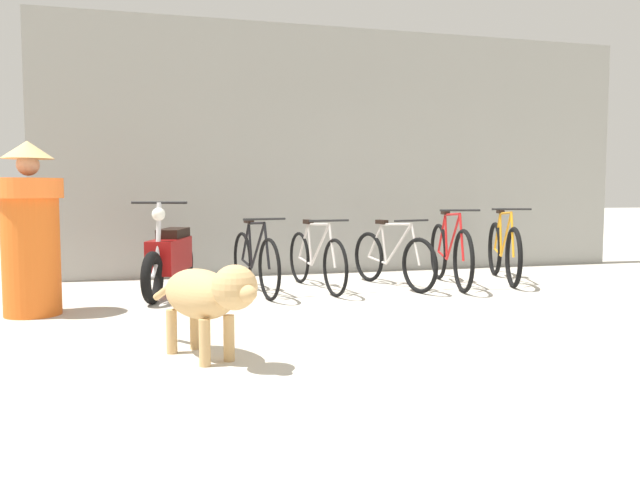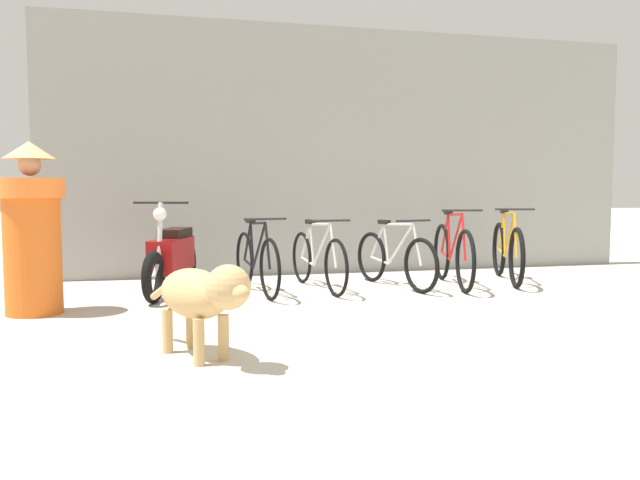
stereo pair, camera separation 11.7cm
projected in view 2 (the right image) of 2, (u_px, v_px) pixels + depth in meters
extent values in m
plane|color=#B7B2A5|center=(480.00, 327.00, 5.18)|extent=(60.00, 60.00, 0.00)
cube|color=gray|center=(353.00, 152.00, 8.62)|extent=(8.23, 0.20, 3.33)
torus|color=black|center=(270.00, 269.00, 6.40)|extent=(0.13, 0.65, 0.65)
torus|color=black|center=(245.00, 260.00, 7.29)|extent=(0.13, 0.65, 0.65)
cylinder|color=black|center=(259.00, 246.00, 6.73)|extent=(0.10, 0.48, 0.54)
cylinder|color=black|center=(252.00, 245.00, 6.98)|extent=(0.05, 0.13, 0.49)
cylinder|color=black|center=(258.00, 223.00, 6.75)|extent=(0.11, 0.55, 0.06)
cylinder|color=black|center=(249.00, 263.00, 7.12)|extent=(0.08, 0.37, 0.08)
cylinder|color=black|center=(248.00, 242.00, 7.15)|extent=(0.07, 0.29, 0.45)
cylinder|color=black|center=(268.00, 246.00, 6.45)|extent=(0.05, 0.17, 0.48)
cube|color=black|center=(251.00, 221.00, 7.01)|extent=(0.10, 0.19, 0.05)
cylinder|color=black|center=(265.00, 219.00, 6.49)|extent=(0.46, 0.09, 0.02)
torus|color=black|center=(336.00, 268.00, 6.62)|extent=(0.12, 0.63, 0.63)
torus|color=black|center=(302.00, 257.00, 7.64)|extent=(0.12, 0.63, 0.63)
cylinder|color=beige|center=(322.00, 245.00, 7.00)|extent=(0.10, 0.54, 0.52)
cylinder|color=beige|center=(312.00, 245.00, 7.29)|extent=(0.05, 0.14, 0.48)
cylinder|color=beige|center=(320.00, 224.00, 7.03)|extent=(0.11, 0.63, 0.06)
cylinder|color=beige|center=(307.00, 261.00, 7.45)|extent=(0.08, 0.41, 0.07)
cylinder|color=beige|center=(306.00, 241.00, 7.48)|extent=(0.07, 0.33, 0.44)
cylinder|color=beige|center=(333.00, 246.00, 6.68)|extent=(0.05, 0.19, 0.46)
cube|color=black|center=(310.00, 222.00, 7.32)|extent=(0.09, 0.19, 0.05)
cylinder|color=black|center=(330.00, 221.00, 6.73)|extent=(0.46, 0.08, 0.02)
torus|color=black|center=(421.00, 266.00, 6.84)|extent=(0.19, 0.61, 0.62)
torus|color=black|center=(371.00, 257.00, 7.74)|extent=(0.19, 0.61, 0.62)
cylinder|color=beige|center=(400.00, 245.00, 7.17)|extent=(0.15, 0.50, 0.51)
cylinder|color=beige|center=(386.00, 244.00, 7.44)|extent=(0.06, 0.13, 0.47)
cylinder|color=beige|center=(398.00, 224.00, 7.20)|extent=(0.17, 0.58, 0.06)
cylinder|color=beige|center=(380.00, 260.00, 7.58)|extent=(0.12, 0.38, 0.07)
cylinder|color=beige|center=(378.00, 241.00, 7.60)|extent=(0.10, 0.30, 0.43)
cylinder|color=beige|center=(417.00, 245.00, 6.89)|extent=(0.07, 0.18, 0.46)
cube|color=black|center=(384.00, 222.00, 7.46)|extent=(0.11, 0.19, 0.05)
cylinder|color=black|center=(413.00, 221.00, 6.93)|extent=(0.45, 0.13, 0.02)
torus|color=black|center=(465.00, 261.00, 6.85)|extent=(0.18, 0.71, 0.71)
torus|color=black|center=(442.00, 252.00, 7.92)|extent=(0.18, 0.71, 0.71)
cylinder|color=red|center=(456.00, 238.00, 7.25)|extent=(0.13, 0.53, 0.59)
cylinder|color=red|center=(449.00, 237.00, 7.56)|extent=(0.05, 0.14, 0.54)
cylinder|color=red|center=(455.00, 214.00, 7.28)|extent=(0.15, 0.62, 0.06)
cylinder|color=red|center=(446.00, 255.00, 7.72)|extent=(0.11, 0.41, 0.08)
cylinder|color=red|center=(445.00, 234.00, 7.76)|extent=(0.09, 0.32, 0.49)
cylinder|color=red|center=(464.00, 237.00, 6.91)|extent=(0.06, 0.19, 0.52)
cube|color=black|center=(448.00, 213.00, 7.59)|extent=(0.10, 0.19, 0.05)
cylinder|color=black|center=(462.00, 210.00, 6.97)|extent=(0.46, 0.11, 0.02)
torus|color=black|center=(517.00, 258.00, 7.20)|extent=(0.29, 0.69, 0.71)
torus|color=black|center=(499.00, 249.00, 8.28)|extent=(0.29, 0.69, 0.71)
cylinder|color=orange|center=(510.00, 235.00, 7.60)|extent=(0.20, 0.52, 0.59)
cylinder|color=orange|center=(505.00, 235.00, 7.91)|extent=(0.07, 0.14, 0.54)
cylinder|color=orange|center=(509.00, 213.00, 7.63)|extent=(0.23, 0.60, 0.06)
cylinder|color=orange|center=(502.00, 253.00, 8.08)|extent=(0.16, 0.40, 0.08)
cylinder|color=orange|center=(502.00, 232.00, 8.11)|extent=(0.13, 0.31, 0.50)
cylinder|color=orange|center=(516.00, 235.00, 7.26)|extent=(0.09, 0.19, 0.52)
cube|color=black|center=(504.00, 211.00, 7.94)|extent=(0.13, 0.19, 0.05)
cylinder|color=black|center=(515.00, 209.00, 7.32)|extent=(0.44, 0.17, 0.02)
torus|color=black|center=(153.00, 277.00, 6.24)|extent=(0.25, 0.54, 0.53)
torus|color=black|center=(187.00, 263.00, 7.49)|extent=(0.25, 0.54, 0.53)
cube|color=maroon|center=(172.00, 255.00, 6.85)|extent=(0.53, 0.93, 0.36)
cube|color=black|center=(175.00, 233.00, 6.99)|extent=(0.40, 0.61, 0.10)
cylinder|color=silver|center=(160.00, 231.00, 6.44)|extent=(0.09, 0.15, 0.59)
cylinder|color=silver|center=(156.00, 268.00, 6.32)|extent=(0.10, 0.22, 0.19)
cylinder|color=black|center=(161.00, 203.00, 6.46)|extent=(0.56, 0.20, 0.03)
sphere|color=silver|center=(160.00, 214.00, 6.44)|extent=(0.17, 0.17, 0.14)
ellipsoid|color=tan|center=(194.00, 293.00, 4.23)|extent=(0.62, 0.77, 0.34)
cylinder|color=tan|center=(224.00, 338.00, 4.15)|extent=(0.10, 0.10, 0.31)
cylinder|color=tan|center=(199.00, 342.00, 4.03)|extent=(0.10, 0.10, 0.31)
cylinder|color=tan|center=(191.00, 327.00, 4.47)|extent=(0.10, 0.10, 0.31)
cylinder|color=tan|center=(167.00, 331.00, 4.35)|extent=(0.10, 0.10, 0.31)
sphere|color=tan|center=(228.00, 287.00, 3.90)|extent=(0.39, 0.39, 0.29)
ellipsoid|color=tan|center=(239.00, 293.00, 3.81)|extent=(0.17, 0.19, 0.11)
cylinder|color=tan|center=(162.00, 290.00, 4.58)|extent=(0.19, 0.29, 0.18)
cylinder|color=orange|center=(33.00, 246.00, 5.69)|extent=(0.64, 0.64, 1.24)
cylinder|color=orange|center=(30.00, 188.00, 5.65)|extent=(0.75, 0.75, 0.18)
sphere|color=tan|center=(30.00, 165.00, 5.63)|extent=(0.25, 0.25, 0.20)
cone|color=tan|center=(29.00, 150.00, 5.62)|extent=(0.58, 0.58, 0.16)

